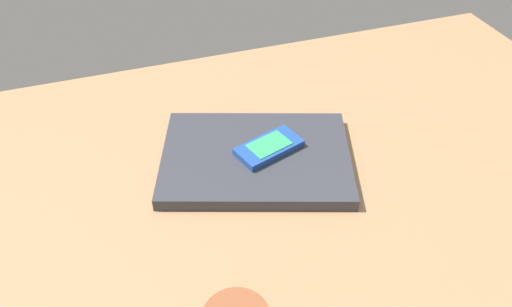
{
  "coord_description": "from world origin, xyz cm",
  "views": [
    {
      "loc": [
        -28.57,
        -56.08,
        59.55
      ],
      "look_at": [
        -8.33,
        4.03,
        5.0
      ],
      "focal_mm": 36.06,
      "sensor_mm": 36.0,
      "label": 1
    }
  ],
  "objects": [
    {
      "name": "desk_surface",
      "position": [
        0.0,
        0.0,
        1.5
      ],
      "size": [
        120.0,
        80.0,
        3.0
      ],
      "primitive_type": "cube",
      "color": "#9E7751",
      "rests_on": "ground"
    },
    {
      "name": "laptop_closed",
      "position": [
        -8.33,
        4.03,
        4.05
      ],
      "size": [
        35.99,
        30.58,
        2.11
      ],
      "primitive_type": "cube",
      "rotation": [
        0.0,
        0.0,
        -0.33
      ],
      "color": "#33353D",
      "rests_on": "desk_surface"
    },
    {
      "name": "cell_phone_on_laptop",
      "position": [
        -6.11,
        4.03,
        5.73
      ],
      "size": [
        11.91,
        8.53,
        1.31
      ],
      "color": "#1E479E",
      "rests_on": "laptop_closed"
    }
  ]
}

